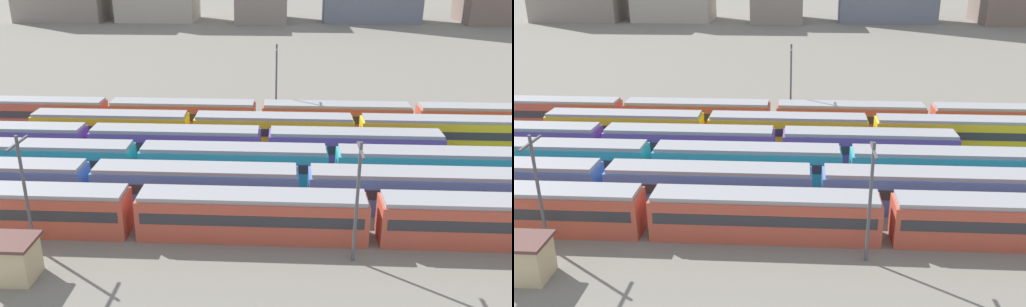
% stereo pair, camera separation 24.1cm
% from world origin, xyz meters
% --- Properties ---
extents(ground_plane, '(600.00, 600.00, 0.00)m').
position_xyz_m(ground_plane, '(0.00, 13.00, 0.00)').
color(ground_plane, slate).
extents(train_track_1, '(93.60, 3.06, 3.75)m').
position_xyz_m(train_track_1, '(32.52, 5.20, 1.90)').
color(train_track_1, '#4C70BC').
rests_on(train_track_1, ground_plane).
extents(train_track_2, '(93.60, 3.06, 3.75)m').
position_xyz_m(train_track_2, '(35.40, 10.40, 1.90)').
color(train_track_2, teal).
rests_on(train_track_2, ground_plane).
extents(train_track_3, '(55.80, 3.06, 3.75)m').
position_xyz_m(train_track_3, '(9.83, 15.60, 1.90)').
color(train_track_3, '#6B429E').
rests_on(train_track_3, ground_plane).
extents(train_track_4, '(93.60, 3.06, 3.75)m').
position_xyz_m(train_track_4, '(39.00, 20.80, 1.90)').
color(train_track_4, yellow).
rests_on(train_track_4, ground_plane).
extents(train_track_5, '(112.50, 3.06, 3.75)m').
position_xyz_m(train_track_5, '(37.06, 26.00, 1.90)').
color(train_track_5, '#BC4C38').
rests_on(train_track_5, ground_plane).
extents(catenary_pole_0, '(0.24, 3.20, 9.16)m').
position_xyz_m(catenary_pole_0, '(2.33, -2.73, 5.11)').
color(catenary_pole_0, '#4C4C51').
rests_on(catenary_pole_0, ground_plane).
extents(catenary_pole_1, '(0.24, 3.20, 10.36)m').
position_xyz_m(catenary_pole_1, '(20.21, 28.94, 5.73)').
color(catenary_pole_1, '#4C4C51').
rests_on(catenary_pole_1, ground_plane).
extents(catenary_pole_2, '(0.24, 3.20, 9.29)m').
position_xyz_m(catenary_pole_2, '(26.55, -3.14, 5.18)').
color(catenary_pole_2, '#4C4C51').
rests_on(catenary_pole_2, ground_plane).
extents(signal_hut, '(3.60, 3.00, 3.04)m').
position_xyz_m(signal_hut, '(2.68, -6.72, 1.55)').
color(signal_hut, '#C6B284').
rests_on(signal_hut, ground_plane).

